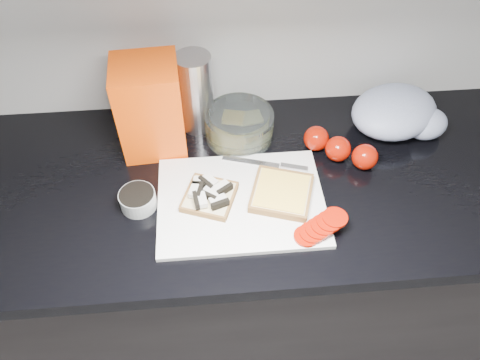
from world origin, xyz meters
The scene contains 14 objects.
base_cabinet centered at (0.00, 1.20, 0.43)m, with size 3.50×0.60×0.86m, color black.
countertop centered at (0.00, 1.20, 0.88)m, with size 3.50×0.64×0.04m, color black.
cutting_board centered at (-0.09, 1.12, 0.91)m, with size 0.40×0.30×0.01m, color white.
bread_left centered at (-0.17, 1.13, 0.92)m, with size 0.15×0.15×0.04m.
bread_right centered at (0.01, 1.12, 0.92)m, with size 0.18×0.18×0.02m.
tomato_slices centered at (0.08, 1.01, 0.93)m, with size 0.14×0.10×0.03m.
knife centered at (0.01, 1.22, 0.92)m, with size 0.22×0.08×0.01m.
seed_tub centered at (-0.34, 1.13, 0.92)m, with size 0.09×0.09×0.04m.
tub_lid centered at (-0.08, 1.24, 0.90)m, with size 0.09×0.09×0.01m, color silver.
glass_bowl centered at (-0.07, 1.36, 0.94)m, with size 0.19×0.19×0.08m.
bread_bag centered at (-0.30, 1.34, 1.03)m, with size 0.16×0.15×0.25m, color #F62F04.
steel_canister centered at (-0.19, 1.41, 1.01)m, with size 0.09×0.09×0.22m, color #A9A9AE.
grocery_bag centered at (0.36, 1.35, 0.95)m, with size 0.31×0.28×0.11m.
whole_tomatoes centered at (0.18, 1.25, 0.93)m, with size 0.18×0.14×0.07m.
Camera 1 is at (-0.15, 0.42, 1.79)m, focal length 35.00 mm.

